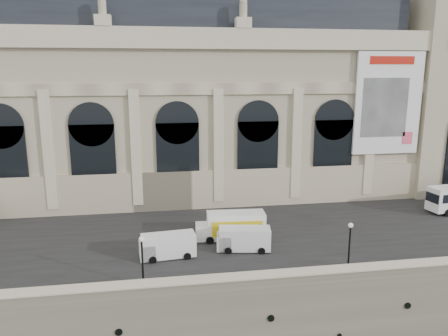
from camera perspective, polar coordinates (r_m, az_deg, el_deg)
The scene contains 10 objects.
quay at distance 69.08m, azimuth -3.16°, elevation -4.35°, with size 160.00×70.00×6.00m, color gray.
street at distance 48.38m, azimuth -0.51°, elevation -8.10°, with size 160.00×24.00×0.06m, color #2D2D2D.
parapet at distance 36.07m, azimuth 2.82°, elevation -14.66°, with size 160.00×1.40×1.21m.
museum at distance 61.69m, azimuth -8.53°, elevation 9.31°, with size 69.00×18.70×29.10m.
clock_pavilion at distance 71.47m, azimuth 26.19°, elevation 11.59°, with size 13.00×14.72×36.70m.
van_b at distance 41.60m, azimuth -7.71°, elevation -10.08°, with size 5.32×2.53×2.29m.
van_c at distance 42.89m, azimuth 2.27°, elevation -9.25°, with size 5.41×2.80×2.30m.
box_truck at distance 45.46m, azimuth 1.05°, elevation -7.59°, with size 7.26×2.93×2.87m.
lamp_left at distance 36.41m, azimuth -10.60°, elevation -11.94°, with size 0.44×0.44×4.30m.
lamp_right at distance 40.25m, azimuth 16.05°, elevation -9.79°, with size 0.44×0.44×4.28m.
Camera 1 is at (-6.83, -30.73, 23.14)m, focal length 35.00 mm.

